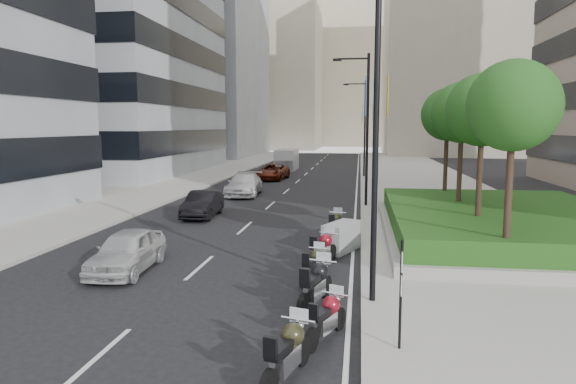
% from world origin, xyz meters
% --- Properties ---
extents(ground, '(160.00, 160.00, 0.00)m').
position_xyz_m(ground, '(0.00, 0.00, 0.00)').
color(ground, black).
rests_on(ground, ground).
extents(sidewalk_right, '(10.00, 100.00, 0.15)m').
position_xyz_m(sidewalk_right, '(9.00, 30.00, 0.07)').
color(sidewalk_right, '#9E9B93').
rests_on(sidewalk_right, ground).
extents(sidewalk_left, '(8.00, 100.00, 0.15)m').
position_xyz_m(sidewalk_left, '(-12.00, 30.00, 0.07)').
color(sidewalk_left, '#9E9B93').
rests_on(sidewalk_left, ground).
extents(lane_edge, '(0.12, 100.00, 0.01)m').
position_xyz_m(lane_edge, '(3.70, 30.00, 0.01)').
color(lane_edge, silver).
rests_on(lane_edge, ground).
extents(lane_centre, '(0.12, 100.00, 0.01)m').
position_xyz_m(lane_centre, '(-1.50, 30.00, 0.01)').
color(lane_centre, silver).
rests_on(lane_centre, ground).
extents(building_grey_far, '(22.00, 26.00, 30.00)m').
position_xyz_m(building_grey_far, '(-24.00, 70.00, 15.00)').
color(building_grey_far, gray).
rests_on(building_grey_far, ground).
extents(building_cream_right, '(28.00, 24.00, 36.00)m').
position_xyz_m(building_cream_right, '(22.00, 80.00, 18.00)').
color(building_cream_right, '#B7AD93').
rests_on(building_cream_right, ground).
extents(building_cream_left, '(26.00, 24.00, 34.00)m').
position_xyz_m(building_cream_left, '(-18.00, 100.00, 17.00)').
color(building_cream_left, '#B7AD93').
rests_on(building_cream_left, ground).
extents(building_cream_centre, '(30.00, 24.00, 38.00)m').
position_xyz_m(building_cream_centre, '(2.00, 120.00, 19.00)').
color(building_cream_centre, '#B7AD93').
rests_on(building_cream_centre, ground).
extents(planter, '(10.00, 14.00, 0.40)m').
position_xyz_m(planter, '(10.00, 10.00, 0.35)').
color(planter, '#98958E').
rests_on(planter, sidewalk_right).
extents(hedge, '(9.40, 13.40, 0.80)m').
position_xyz_m(hedge, '(10.00, 10.00, 0.95)').
color(hedge, '#254A15').
rests_on(hedge, planter).
extents(tree_0, '(2.80, 2.80, 6.30)m').
position_xyz_m(tree_0, '(8.50, 4.00, 5.42)').
color(tree_0, '#332319').
rests_on(tree_0, planter).
extents(tree_1, '(2.80, 2.80, 6.30)m').
position_xyz_m(tree_1, '(8.50, 8.00, 5.42)').
color(tree_1, '#332319').
rests_on(tree_1, planter).
extents(tree_2, '(2.80, 2.80, 6.30)m').
position_xyz_m(tree_2, '(8.50, 12.00, 5.42)').
color(tree_2, '#332319').
rests_on(tree_2, planter).
extents(tree_3, '(2.80, 2.80, 6.30)m').
position_xyz_m(tree_3, '(8.50, 16.00, 5.42)').
color(tree_3, '#332319').
rests_on(tree_3, planter).
extents(lamp_post_0, '(2.34, 0.45, 9.00)m').
position_xyz_m(lamp_post_0, '(4.14, 1.00, 5.07)').
color(lamp_post_0, black).
rests_on(lamp_post_0, ground).
extents(lamp_post_1, '(2.34, 0.45, 9.00)m').
position_xyz_m(lamp_post_1, '(4.14, 18.00, 5.07)').
color(lamp_post_1, black).
rests_on(lamp_post_1, ground).
extents(lamp_post_2, '(2.34, 0.45, 9.00)m').
position_xyz_m(lamp_post_2, '(4.14, 36.00, 5.07)').
color(lamp_post_2, black).
rests_on(lamp_post_2, ground).
extents(parking_sign, '(0.06, 0.32, 2.50)m').
position_xyz_m(parking_sign, '(4.80, -2.00, 1.46)').
color(parking_sign, black).
rests_on(parking_sign, ground).
extents(motorcycle_0, '(0.86, 2.10, 1.07)m').
position_xyz_m(motorcycle_0, '(2.61, -3.44, 0.57)').
color(motorcycle_0, black).
rests_on(motorcycle_0, ground).
extents(motorcycle_1, '(0.91, 1.85, 0.97)m').
position_xyz_m(motorcycle_1, '(3.23, -1.43, 0.52)').
color(motorcycle_1, black).
rests_on(motorcycle_1, ground).
extents(motorcycle_2, '(0.92, 2.28, 1.16)m').
position_xyz_m(motorcycle_2, '(2.80, 0.67, 0.62)').
color(motorcycle_2, black).
rests_on(motorcycle_2, ground).
extents(motorcycle_3, '(0.77, 1.97, 1.00)m').
position_xyz_m(motorcycle_3, '(2.54, 2.86, 0.53)').
color(motorcycle_3, black).
rests_on(motorcycle_3, ground).
extents(motorcycle_4, '(0.99, 2.04, 1.07)m').
position_xyz_m(motorcycle_4, '(2.67, 4.89, 0.57)').
color(motorcycle_4, black).
rests_on(motorcycle_4, ground).
extents(motorcycle_5, '(1.47, 2.04, 1.15)m').
position_xyz_m(motorcycle_5, '(3.24, 6.89, 0.57)').
color(motorcycle_5, black).
rests_on(motorcycle_5, ground).
extents(motorcycle_6, '(0.73, 2.18, 1.09)m').
position_xyz_m(motorcycle_6, '(2.90, 9.21, 0.58)').
color(motorcycle_6, black).
rests_on(motorcycle_6, ground).
extents(car_a, '(1.87, 4.18, 1.39)m').
position_xyz_m(car_a, '(-3.75, 3.23, 0.70)').
color(car_a, '#BDBDBF').
rests_on(car_a, ground).
extents(car_b, '(1.67, 4.23, 1.37)m').
position_xyz_m(car_b, '(-4.39, 13.61, 0.69)').
color(car_b, black).
rests_on(car_b, ground).
extents(car_c, '(2.43, 5.39, 1.53)m').
position_xyz_m(car_c, '(-4.11, 22.41, 0.77)').
color(car_c, '#BAB9BB').
rests_on(car_c, ground).
extents(car_d, '(2.79, 5.32, 1.43)m').
position_xyz_m(car_d, '(-3.98, 33.13, 0.71)').
color(car_d, '#5A190A').
rests_on(car_d, ground).
extents(delivery_van, '(2.07, 5.43, 2.28)m').
position_xyz_m(delivery_van, '(-4.11, 43.22, 1.07)').
color(delivery_van, '#B7B7B9').
rests_on(delivery_van, ground).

